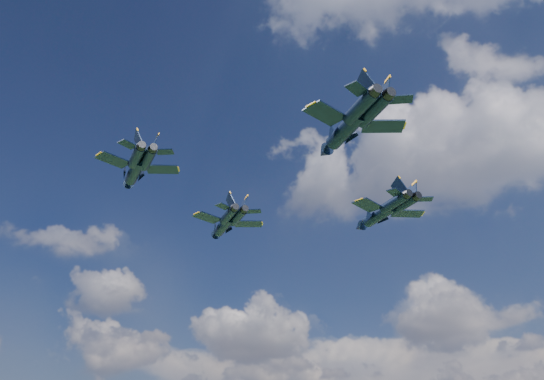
{
  "coord_description": "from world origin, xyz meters",
  "views": [
    {
      "loc": [
        39.87,
        -70.22,
        23.78
      ],
      "look_at": [
        1.02,
        1.28,
        63.21
      ],
      "focal_mm": 40.0,
      "sensor_mm": 36.0,
      "label": 1
    }
  ],
  "objects": [
    {
      "name": "jet_left",
      "position": [
        -13.58,
        -12.74,
        63.52
      ],
      "size": [
        14.17,
        12.25,
        3.62
      ],
      "rotation": [
        0.0,
        0.0,
        0.91
      ],
      "color": "black"
    },
    {
      "name": "jet_right",
      "position": [
        12.05,
        16.92,
        62.83
      ],
      "size": [
        15.97,
        13.23,
        4.02
      ],
      "rotation": [
        0.0,
        0.0,
        0.95
      ],
      "color": "black"
    },
    {
      "name": "jet_lead",
      "position": [
        -14.68,
        12.23,
        64.53
      ],
      "size": [
        15.13,
        13.46,
        3.91
      ],
      "rotation": [
        0.0,
        0.0,
        0.89
      ],
      "color": "black"
    },
    {
      "name": "jet_slot",
      "position": [
        16.9,
        -9.13,
        63.34
      ],
      "size": [
        16.03,
        14.53,
        4.17
      ],
      "rotation": [
        0.0,
        0.0,
        0.87
      ],
      "color": "black"
    }
  ]
}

